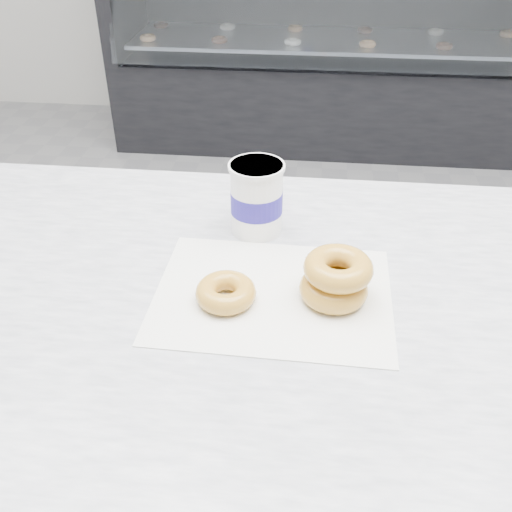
# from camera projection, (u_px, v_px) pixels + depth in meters

# --- Properties ---
(ground) EXTENTS (5.00, 5.00, 0.00)m
(ground) POSITION_uv_depth(u_px,v_px,m) (316.00, 400.00, 1.82)
(ground) COLOR gray
(ground) RESTS_ON ground
(counter) EXTENTS (3.06, 0.76, 0.90)m
(counter) POSITION_uv_depth(u_px,v_px,m) (325.00, 486.00, 1.07)
(counter) COLOR #333335
(counter) RESTS_ON ground
(display_case) EXTENTS (2.40, 0.74, 1.25)m
(display_case) POSITION_uv_depth(u_px,v_px,m) (328.00, 55.00, 3.27)
(display_case) COLOR black
(display_case) RESTS_ON ground
(wax_paper) EXTENTS (0.35, 0.27, 0.00)m
(wax_paper) POSITION_uv_depth(u_px,v_px,m) (273.00, 294.00, 0.83)
(wax_paper) COLOR white
(wax_paper) RESTS_ON counter
(donut_single) EXTENTS (0.11, 0.11, 0.03)m
(donut_single) POSITION_uv_depth(u_px,v_px,m) (226.00, 292.00, 0.80)
(donut_single) COLOR gold
(donut_single) RESTS_ON wax_paper
(donut_stack) EXTENTS (0.12, 0.12, 0.07)m
(donut_stack) POSITION_uv_depth(u_px,v_px,m) (336.00, 278.00, 0.80)
(donut_stack) COLOR gold
(donut_stack) RESTS_ON wax_paper
(coffee_cup) EXTENTS (0.11, 0.11, 0.12)m
(coffee_cup) POSITION_uv_depth(u_px,v_px,m) (257.00, 198.00, 0.94)
(coffee_cup) COLOR white
(coffee_cup) RESTS_ON counter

